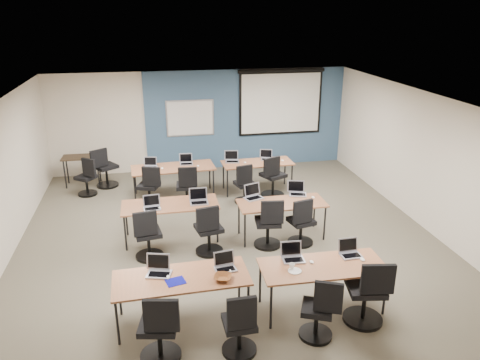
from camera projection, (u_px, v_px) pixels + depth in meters
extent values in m
cube|color=#6B6354|center=(230.00, 242.00, 9.02)|extent=(8.00, 9.00, 0.02)
cube|color=white|center=(229.00, 103.00, 8.08)|extent=(8.00, 9.00, 0.02)
cube|color=beige|center=(201.00, 121.00, 12.69)|extent=(8.00, 0.04, 2.70)
cube|color=beige|center=(312.00, 335.00, 4.41)|extent=(8.00, 0.04, 2.70)
cube|color=beige|center=(428.00, 163.00, 9.27)|extent=(0.04, 9.00, 2.70)
cube|color=#3D5977|center=(246.00, 119.00, 12.89)|extent=(5.50, 0.04, 2.70)
cube|color=silver|center=(190.00, 118.00, 12.53)|extent=(1.28, 0.02, 0.98)
cube|color=white|center=(190.00, 118.00, 12.52)|extent=(1.20, 0.02, 0.90)
cube|color=black|center=(281.00, 102.00, 12.85)|extent=(2.32, 0.03, 1.82)
cube|color=white|center=(281.00, 103.00, 12.85)|extent=(2.20, 0.02, 1.62)
cylinder|color=black|center=(282.00, 71.00, 12.54)|extent=(2.40, 0.10, 0.10)
cube|color=olive|center=(181.00, 278.00, 6.50)|extent=(1.89, 0.79, 0.03)
cylinder|color=black|center=(117.00, 323.00, 6.16)|extent=(0.04, 0.04, 0.70)
cylinder|color=black|center=(248.00, 307.00, 6.48)|extent=(0.04, 0.04, 0.70)
cylinder|color=black|center=(120.00, 294.00, 6.77)|extent=(0.04, 0.04, 0.70)
cylinder|color=black|center=(239.00, 281.00, 7.09)|extent=(0.04, 0.04, 0.70)
cube|color=brown|center=(323.00, 266.00, 6.79)|extent=(1.83, 0.76, 0.03)
cylinder|color=black|center=(271.00, 307.00, 6.47)|extent=(0.04, 0.04, 0.70)
cylinder|color=black|center=(385.00, 294.00, 6.78)|extent=(0.04, 0.04, 0.70)
cylinder|color=black|center=(260.00, 282.00, 7.06)|extent=(0.04, 0.04, 0.70)
cylinder|color=black|center=(366.00, 271.00, 7.37)|extent=(0.04, 0.04, 0.70)
cube|color=#9E6841|center=(170.00, 205.00, 8.90)|extent=(1.83, 0.76, 0.03)
cylinder|color=black|center=(125.00, 233.00, 8.58)|extent=(0.04, 0.04, 0.70)
cylinder|color=black|center=(217.00, 226.00, 8.89)|extent=(0.04, 0.04, 0.70)
cylinder|color=black|center=(126.00, 219.00, 9.17)|extent=(0.04, 0.04, 0.70)
cylinder|color=black|center=(213.00, 212.00, 9.48)|extent=(0.04, 0.04, 0.70)
cube|color=#A6642A|center=(282.00, 203.00, 8.97)|extent=(1.69, 0.70, 0.03)
cylinder|color=black|center=(245.00, 230.00, 8.69)|extent=(0.04, 0.04, 0.70)
cylinder|color=black|center=(325.00, 223.00, 8.98)|extent=(0.04, 0.04, 0.70)
cylinder|color=black|center=(239.00, 217.00, 9.23)|extent=(0.04, 0.04, 0.70)
cylinder|color=black|center=(314.00, 211.00, 9.51)|extent=(0.04, 0.04, 0.70)
cube|color=#9A5E28|center=(173.00, 168.00, 10.95)|extent=(1.93, 0.80, 0.03)
cylinder|color=black|center=(135.00, 190.00, 10.60)|extent=(0.04, 0.04, 0.70)
cylinder|color=black|center=(214.00, 185.00, 10.93)|extent=(0.04, 0.04, 0.70)
cylinder|color=black|center=(135.00, 180.00, 11.23)|extent=(0.04, 0.04, 0.70)
cylinder|color=black|center=(210.00, 175.00, 11.55)|extent=(0.04, 0.04, 0.70)
cube|color=brown|center=(257.00, 163.00, 11.29)|extent=(1.70, 0.71, 0.03)
cylinder|color=black|center=(227.00, 183.00, 11.00)|extent=(0.04, 0.04, 0.70)
cylinder|color=black|center=(292.00, 179.00, 11.29)|extent=(0.04, 0.04, 0.70)
cylinder|color=black|center=(223.00, 175.00, 11.55)|extent=(0.04, 0.04, 0.70)
cylinder|color=black|center=(285.00, 171.00, 11.83)|extent=(0.04, 0.04, 0.70)
cube|color=#B4B4B7|center=(159.00, 274.00, 6.54)|extent=(0.33, 0.24, 0.02)
cube|color=black|center=(159.00, 274.00, 6.52)|extent=(0.28, 0.14, 0.00)
cube|color=#B4B4B7|center=(158.00, 262.00, 6.62)|extent=(0.33, 0.06, 0.23)
cube|color=black|center=(158.00, 262.00, 6.61)|extent=(0.29, 0.04, 0.19)
ellipsoid|color=white|center=(168.00, 277.00, 6.47)|extent=(0.08, 0.11, 0.03)
cylinder|color=black|center=(161.00, 356.00, 6.04)|extent=(0.53, 0.53, 0.05)
cylinder|color=black|center=(160.00, 342.00, 5.97)|extent=(0.06, 0.06, 0.47)
cube|color=black|center=(159.00, 324.00, 5.87)|extent=(0.47, 0.47, 0.08)
cube|color=black|center=(161.00, 316.00, 5.59)|extent=(0.43, 0.06, 0.44)
cube|color=silver|center=(226.00, 269.00, 6.67)|extent=(0.30, 0.22, 0.02)
cube|color=black|center=(226.00, 269.00, 6.64)|extent=(0.25, 0.13, 0.00)
cube|color=silver|center=(224.00, 258.00, 6.74)|extent=(0.30, 0.06, 0.21)
cube|color=black|center=(224.00, 258.00, 6.73)|extent=(0.26, 0.04, 0.17)
ellipsoid|color=white|center=(230.00, 271.00, 6.62)|extent=(0.06, 0.09, 0.03)
cylinder|color=black|center=(239.00, 349.00, 6.15)|extent=(0.46, 0.46, 0.05)
cylinder|color=black|center=(239.00, 338.00, 6.09)|extent=(0.06, 0.06, 0.41)
cube|color=black|center=(239.00, 323.00, 6.00)|extent=(0.41, 0.41, 0.08)
cube|color=black|center=(242.00, 313.00, 5.73)|extent=(0.37, 0.06, 0.44)
cube|color=#ACACB6|center=(293.00, 260.00, 6.91)|extent=(0.32, 0.23, 0.02)
cube|color=black|center=(294.00, 260.00, 6.89)|extent=(0.27, 0.14, 0.00)
cube|color=#ACACB6|center=(291.00, 248.00, 6.99)|extent=(0.32, 0.06, 0.22)
cube|color=black|center=(291.00, 249.00, 6.98)|extent=(0.28, 0.04, 0.18)
ellipsoid|color=white|center=(312.00, 262.00, 6.86)|extent=(0.06, 0.09, 0.03)
cylinder|color=black|center=(315.00, 334.00, 6.43)|extent=(0.46, 0.46, 0.05)
cylinder|color=black|center=(316.00, 323.00, 6.37)|extent=(0.06, 0.06, 0.41)
cube|color=black|center=(317.00, 308.00, 6.29)|extent=(0.41, 0.41, 0.08)
cube|color=black|center=(328.00, 297.00, 6.05)|extent=(0.37, 0.06, 0.44)
cube|color=#B5B5B5|center=(351.00, 256.00, 7.03)|extent=(0.31, 0.22, 0.02)
cube|color=black|center=(351.00, 255.00, 7.01)|extent=(0.26, 0.13, 0.00)
cube|color=#B5B5B5|center=(348.00, 245.00, 7.11)|extent=(0.31, 0.06, 0.21)
cube|color=black|center=(348.00, 245.00, 7.10)|extent=(0.27, 0.04, 0.17)
ellipsoid|color=white|center=(363.00, 259.00, 6.92)|extent=(0.07, 0.11, 0.04)
cylinder|color=black|center=(362.00, 319.00, 6.75)|extent=(0.57, 0.57, 0.05)
cylinder|color=black|center=(364.00, 305.00, 6.67)|extent=(0.06, 0.06, 0.50)
cube|color=black|center=(366.00, 288.00, 6.57)|extent=(0.50, 0.50, 0.08)
cube|color=black|center=(378.00, 279.00, 6.27)|extent=(0.46, 0.06, 0.44)
cube|color=#B7B6BF|center=(152.00, 209.00, 8.67)|extent=(0.31, 0.22, 0.02)
cube|color=black|center=(152.00, 208.00, 8.64)|extent=(0.26, 0.13, 0.00)
cube|color=#B7B6BF|center=(152.00, 200.00, 8.74)|extent=(0.31, 0.06, 0.21)
cube|color=black|center=(152.00, 200.00, 8.73)|extent=(0.27, 0.04, 0.17)
ellipsoid|color=white|center=(159.00, 208.00, 8.69)|extent=(0.09, 0.11, 0.04)
cylinder|color=black|center=(150.00, 256.00, 8.46)|extent=(0.50, 0.50, 0.05)
cylinder|color=black|center=(149.00, 246.00, 8.39)|extent=(0.06, 0.06, 0.45)
cube|color=black|center=(148.00, 233.00, 8.30)|extent=(0.45, 0.45, 0.08)
cube|color=black|center=(145.00, 224.00, 8.01)|extent=(0.41, 0.06, 0.44)
cube|color=#A4A4A9|center=(199.00, 203.00, 8.92)|extent=(0.35, 0.25, 0.02)
cube|color=black|center=(199.00, 203.00, 8.90)|extent=(0.29, 0.15, 0.00)
cube|color=#A4A4A9|center=(198.00, 194.00, 9.00)|extent=(0.35, 0.06, 0.24)
cube|color=black|center=(198.00, 194.00, 9.00)|extent=(0.30, 0.05, 0.20)
ellipsoid|color=white|center=(213.00, 207.00, 8.73)|extent=(0.06, 0.10, 0.03)
cylinder|color=black|center=(209.00, 251.00, 8.63)|extent=(0.51, 0.51, 0.05)
cylinder|color=black|center=(209.00, 241.00, 8.56)|extent=(0.06, 0.06, 0.45)
cube|color=black|center=(209.00, 228.00, 8.47)|extent=(0.45, 0.45, 0.08)
cube|color=black|center=(208.00, 219.00, 8.18)|extent=(0.41, 0.06, 0.44)
cube|color=silver|center=(254.00, 198.00, 9.14)|extent=(0.34, 0.25, 0.02)
cube|color=black|center=(254.00, 198.00, 9.12)|extent=(0.29, 0.15, 0.00)
cube|color=silver|center=(252.00, 189.00, 9.22)|extent=(0.34, 0.06, 0.24)
cube|color=black|center=(252.00, 190.00, 9.21)|extent=(0.30, 0.05, 0.19)
ellipsoid|color=white|center=(267.00, 203.00, 8.92)|extent=(0.06, 0.10, 0.03)
cylinder|color=black|center=(267.00, 244.00, 8.87)|extent=(0.51, 0.51, 0.05)
cylinder|color=black|center=(268.00, 235.00, 8.80)|extent=(0.06, 0.06, 0.45)
cube|color=black|center=(268.00, 222.00, 8.71)|extent=(0.45, 0.45, 0.08)
cube|color=black|center=(272.00, 212.00, 8.43)|extent=(0.42, 0.06, 0.44)
cube|color=#A2A3AF|center=(298.00, 194.00, 9.32)|extent=(0.34, 0.25, 0.02)
cube|color=black|center=(298.00, 194.00, 9.30)|extent=(0.29, 0.14, 0.00)
cube|color=#A2A3AF|center=(296.00, 186.00, 9.40)|extent=(0.34, 0.06, 0.23)
cube|color=black|center=(296.00, 186.00, 9.39)|extent=(0.30, 0.04, 0.19)
ellipsoid|color=white|center=(313.00, 197.00, 9.18)|extent=(0.07, 0.10, 0.03)
cylinder|color=black|center=(300.00, 242.00, 8.96)|extent=(0.49, 0.49, 0.05)
cylinder|color=black|center=(301.00, 233.00, 8.89)|extent=(0.06, 0.06, 0.43)
cube|color=black|center=(301.00, 221.00, 8.80)|extent=(0.43, 0.43, 0.08)
cube|color=black|center=(303.00, 212.00, 8.52)|extent=(0.39, 0.06, 0.44)
cube|color=#AFAFBB|center=(151.00, 167.00, 10.88)|extent=(0.30, 0.22, 0.02)
cube|color=black|center=(151.00, 167.00, 10.86)|extent=(0.26, 0.13, 0.00)
cube|color=#AFAFBB|center=(150.00, 161.00, 10.95)|extent=(0.30, 0.06, 0.21)
cube|color=black|center=(150.00, 161.00, 10.95)|extent=(0.27, 0.04, 0.17)
ellipsoid|color=white|center=(162.00, 168.00, 10.83)|extent=(0.07, 0.10, 0.03)
cylinder|color=black|center=(150.00, 204.00, 10.66)|extent=(0.50, 0.50, 0.05)
cylinder|color=black|center=(149.00, 196.00, 10.59)|extent=(0.06, 0.06, 0.44)
cube|color=black|center=(149.00, 186.00, 10.50)|extent=(0.44, 0.44, 0.08)
cube|color=black|center=(151.00, 176.00, 10.24)|extent=(0.40, 0.06, 0.44)
cube|color=#AEAFBA|center=(186.00, 164.00, 11.13)|extent=(0.31, 0.22, 0.02)
cube|color=black|center=(186.00, 164.00, 11.11)|extent=(0.26, 0.13, 0.00)
cube|color=#AEAFBA|center=(186.00, 158.00, 11.20)|extent=(0.31, 0.06, 0.21)
cube|color=black|center=(186.00, 158.00, 11.19)|extent=(0.27, 0.04, 0.17)
ellipsoid|color=white|center=(198.00, 166.00, 10.99)|extent=(0.07, 0.10, 0.03)
cylinder|color=black|center=(187.00, 205.00, 10.64)|extent=(0.51, 0.51, 0.05)
cylinder|color=black|center=(187.00, 197.00, 10.57)|extent=(0.06, 0.06, 0.45)
cube|color=black|center=(187.00, 186.00, 10.48)|extent=(0.45, 0.45, 0.08)
cube|color=black|center=(188.00, 177.00, 10.19)|extent=(0.41, 0.06, 0.44)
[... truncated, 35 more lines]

